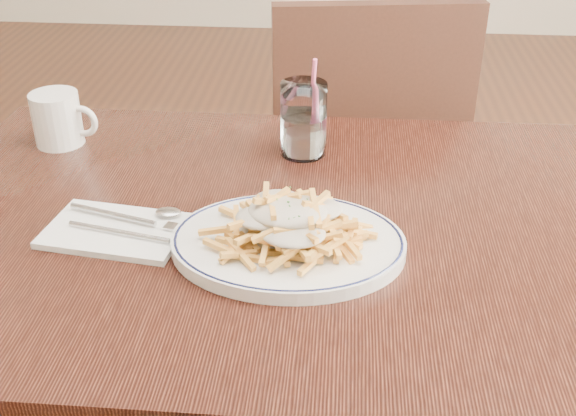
# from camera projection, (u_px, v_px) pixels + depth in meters

# --- Properties ---
(table) EXTENTS (1.20, 0.80, 0.75)m
(table) POSITION_uv_depth(u_px,v_px,m) (295.00, 262.00, 1.14)
(table) COLOR black
(table) RESTS_ON ground
(chair_far) EXTENTS (0.50, 0.50, 0.95)m
(chair_far) POSITION_uv_depth(u_px,v_px,m) (362.00, 161.00, 1.75)
(chair_far) COLOR black
(chair_far) RESTS_ON ground
(fries_plate) EXTENTS (0.34, 0.29, 0.02)m
(fries_plate) POSITION_uv_depth(u_px,v_px,m) (288.00, 243.00, 1.02)
(fries_plate) COLOR white
(fries_plate) RESTS_ON table
(loaded_fries) EXTENTS (0.24, 0.20, 0.06)m
(loaded_fries) POSITION_uv_depth(u_px,v_px,m) (288.00, 217.00, 1.00)
(loaded_fries) COLOR gold
(loaded_fries) RESTS_ON fries_plate
(napkin) EXTENTS (0.22, 0.16, 0.01)m
(napkin) POSITION_uv_depth(u_px,v_px,m) (116.00, 231.00, 1.07)
(napkin) COLOR white
(napkin) RESTS_ON table
(cutlery) EXTENTS (0.21, 0.11, 0.01)m
(cutlery) POSITION_uv_depth(u_px,v_px,m) (116.00, 224.00, 1.07)
(cutlery) COLOR silver
(cutlery) RESTS_ON napkin
(water_glass) EXTENTS (0.08, 0.08, 0.18)m
(water_glass) POSITION_uv_depth(u_px,v_px,m) (303.00, 124.00, 1.27)
(water_glass) COLOR white
(water_glass) RESTS_ON table
(coffee_mug) EXTENTS (0.12, 0.09, 0.10)m
(coffee_mug) POSITION_uv_depth(u_px,v_px,m) (58.00, 119.00, 1.31)
(coffee_mug) COLOR white
(coffee_mug) RESTS_ON table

